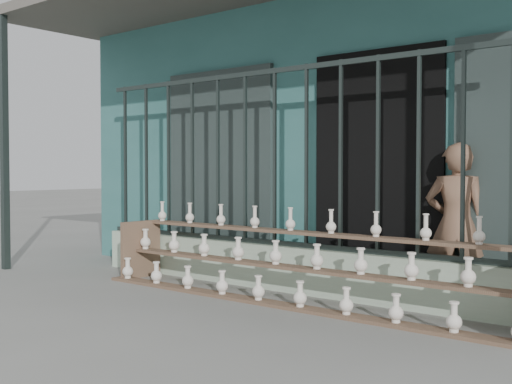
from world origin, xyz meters
The scene contains 6 objects.
ground centered at (0.00, 0.00, 0.00)m, with size 60.00×60.00×0.00m, color slate.
workshop_building centered at (0.00, 4.23, 1.62)m, with size 7.40×6.60×3.21m.
parapet_wall centered at (0.00, 1.30, 0.23)m, with size 5.00×0.20×0.45m, color #ADC4A8.
security_fence centered at (0.00, 1.30, 1.35)m, with size 5.00×0.04×1.80m.
shelf_rack centered at (0.55, 0.89, 0.36)m, with size 4.50×0.68×0.85m.
elderly_woman centered at (1.75, 1.68, 0.73)m, with size 0.53×0.35×1.46m, color brown.
Camera 1 is at (3.98, -3.87, 1.22)m, focal length 45.00 mm.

